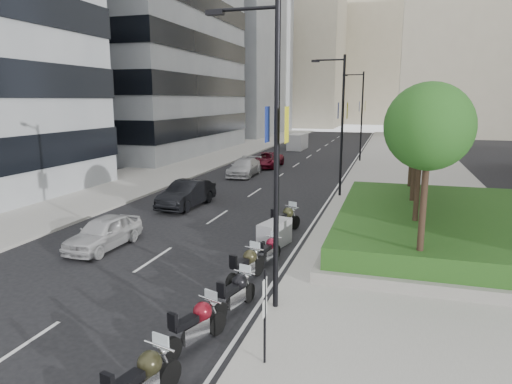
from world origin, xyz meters
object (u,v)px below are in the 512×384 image
at_px(delivery_van, 297,142).
at_px(motorcycle_5, 275,234).
at_px(lamp_post_1, 340,119).
at_px(car_a, 104,232).
at_px(motorcycle_3, 246,266).
at_px(motorcycle_4, 269,251).
at_px(car_b, 187,194).
at_px(motorcycle_0, 141,382).
at_px(motorcycle_2, 236,293).
at_px(parking_sign, 265,311).
at_px(motorcycle_6, 285,220).
at_px(motorcycle_1, 196,325).
at_px(lamp_post_0, 271,144).
at_px(car_c, 244,167).
at_px(car_d, 267,160).
at_px(lamp_post_2, 360,112).

bearing_deg(delivery_van, motorcycle_5, -78.37).
relative_size(lamp_post_1, car_a, 2.22).
relative_size(motorcycle_3, motorcycle_4, 1.15).
bearing_deg(car_a, car_b, 91.26).
bearing_deg(motorcycle_0, motorcycle_2, 9.64).
relative_size(parking_sign, motorcycle_4, 1.28).
bearing_deg(motorcycle_6, motorcycle_2, -152.26).
bearing_deg(motorcycle_4, motorcycle_1, -170.25).
bearing_deg(lamp_post_0, car_a, 156.30).
relative_size(lamp_post_0, car_c, 1.81).
height_order(motorcycle_0, car_d, car_d).
height_order(lamp_post_0, motorcycle_5, lamp_post_0).
distance_m(parking_sign, motorcycle_0, 3.07).
height_order(motorcycle_0, motorcycle_6, motorcycle_6).
height_order(lamp_post_1, car_c, lamp_post_1).
relative_size(lamp_post_1, lamp_post_2, 1.00).
distance_m(lamp_post_2, motorcycle_0, 40.45).
bearing_deg(lamp_post_1, car_b, -147.48).
xyz_separation_m(motorcycle_1, delivery_van, (-7.10, 47.46, 0.30)).
xyz_separation_m(lamp_post_1, lamp_post_2, (0.00, 18.00, 0.00)).
bearing_deg(motorcycle_2, car_b, 44.34).
xyz_separation_m(lamp_post_1, car_b, (-8.28, -5.28, -4.29)).
distance_m(parking_sign, motorcycle_5, 9.22).
xyz_separation_m(parking_sign, motorcycle_2, (-1.63, 2.60, -0.86)).
bearing_deg(delivery_van, parking_sign, -77.86).
bearing_deg(motorcycle_1, lamp_post_0, -6.28).
bearing_deg(lamp_post_2, car_a, -105.01).
bearing_deg(motorcycle_1, car_a, 68.76).
relative_size(lamp_post_0, parking_sign, 3.60).
xyz_separation_m(motorcycle_3, motorcycle_5, (-0.05, 4.16, -0.04)).
xyz_separation_m(motorcycle_3, motorcycle_6, (-0.11, 6.34, 0.04)).
height_order(motorcycle_2, delivery_van, delivery_van).
bearing_deg(motorcycle_2, motorcycle_1, -174.87).
distance_m(lamp_post_1, motorcycle_3, 15.91).
height_order(lamp_post_2, motorcycle_5, lamp_post_2).
bearing_deg(car_c, motorcycle_0, -77.28).
xyz_separation_m(parking_sign, motorcycle_3, (-2.00, 4.78, -0.85)).
height_order(lamp_post_0, car_c, lamp_post_0).
bearing_deg(motorcycle_4, lamp_post_0, -152.75).
relative_size(motorcycle_2, car_a, 0.54).
xyz_separation_m(parking_sign, motorcycle_4, (-1.74, 6.86, -0.93)).
bearing_deg(motorcycle_1, motorcycle_6, 21.10).
relative_size(car_a, car_d, 0.81).
xyz_separation_m(motorcycle_3, motorcycle_4, (0.27, 2.07, -0.09)).
height_order(motorcycle_3, motorcycle_5, motorcycle_3).
height_order(lamp_post_1, lamp_post_2, same).
xyz_separation_m(lamp_post_0, car_b, (-8.28, 11.72, -4.29)).
height_order(car_a, car_c, car_c).
distance_m(motorcycle_0, car_a, 11.34).
bearing_deg(car_c, motorcycle_2, -73.80).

